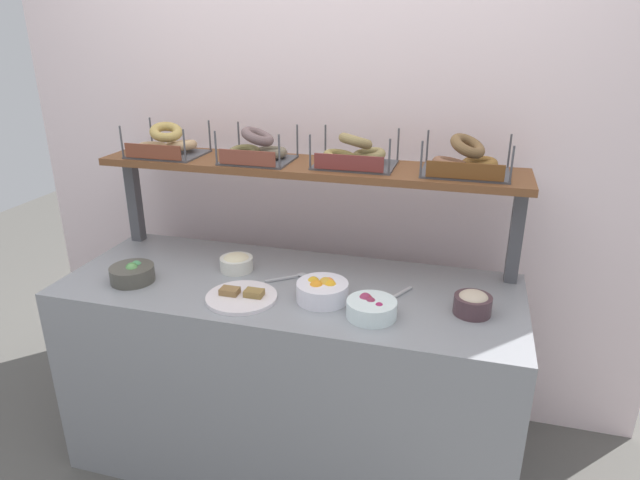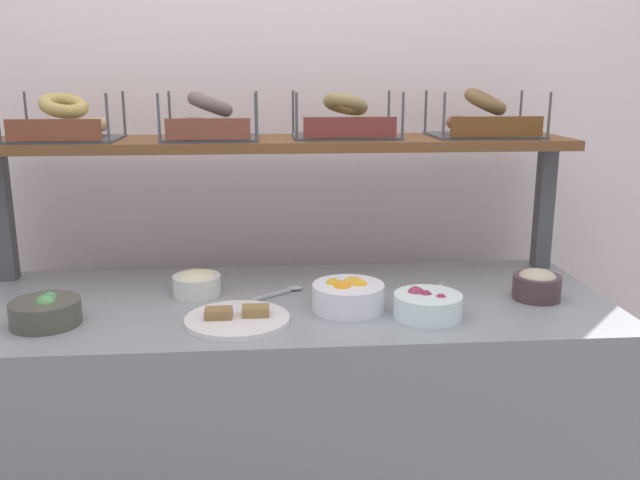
{
  "view_description": "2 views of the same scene",
  "coord_description": "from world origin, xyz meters",
  "px_view_note": "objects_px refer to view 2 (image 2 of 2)",
  "views": [
    {
      "loc": [
        0.66,
        -1.88,
        1.82
      ],
      "look_at": [
        0.12,
        0.04,
        1.04
      ],
      "focal_mm": 31.03,
      "sensor_mm": 36.0,
      "label": 1
    },
    {
      "loc": [
        -0.05,
        -1.81,
        1.47
      ],
      "look_at": [
        0.1,
        0.09,
        1.0
      ],
      "focal_mm": 37.72,
      "sensor_mm": 36.0,
      "label": 2
    }
  ],
  "objects_px": {
    "bagel_basket_poppy": "(210,123)",
    "bowl_veggie_mix": "(46,311)",
    "serving_plate_white": "(237,319)",
    "bowl_tuna_salad": "(537,284)",
    "bowl_beet_salad": "(427,305)",
    "bagel_basket_sesame": "(65,125)",
    "bagel_basket_everything": "(345,122)",
    "bagel_basket_cinnamon_raisin": "(484,121)",
    "bowl_fruit_salad": "(348,295)",
    "serving_spoon_by_edge": "(285,291)",
    "bowl_potato_salad": "(197,283)",
    "serving_spoon_near_plate": "(433,295)"
  },
  "relations": [
    {
      "from": "bowl_beet_salad",
      "to": "bowl_fruit_salad",
      "type": "bearing_deg",
      "value": 159.69
    },
    {
      "from": "bowl_fruit_salad",
      "to": "serving_spoon_by_edge",
      "type": "xyz_separation_m",
      "value": [
        -0.17,
        0.15,
        -0.03
      ]
    },
    {
      "from": "bowl_beet_salad",
      "to": "bagel_basket_everything",
      "type": "distance_m",
      "value": 0.65
    },
    {
      "from": "bowl_veggie_mix",
      "to": "serving_plate_white",
      "type": "bearing_deg",
      "value": -3.29
    },
    {
      "from": "bowl_beet_salad",
      "to": "bagel_basket_cinnamon_raisin",
      "type": "bearing_deg",
      "value": 58.4
    },
    {
      "from": "bowl_tuna_salad",
      "to": "serving_spoon_near_plate",
      "type": "xyz_separation_m",
      "value": [
        -0.29,
        0.03,
        -0.04
      ]
    },
    {
      "from": "bowl_veggie_mix",
      "to": "bagel_basket_sesame",
      "type": "height_order",
      "value": "bagel_basket_sesame"
    },
    {
      "from": "bowl_beet_salad",
      "to": "bagel_basket_sesame",
      "type": "relative_size",
      "value": 0.58
    },
    {
      "from": "serving_spoon_near_plate",
      "to": "bagel_basket_everything",
      "type": "relative_size",
      "value": 0.5
    },
    {
      "from": "bowl_tuna_salad",
      "to": "bagel_basket_sesame",
      "type": "distance_m",
      "value": 1.45
    },
    {
      "from": "bowl_beet_salad",
      "to": "serving_spoon_by_edge",
      "type": "height_order",
      "value": "bowl_beet_salad"
    },
    {
      "from": "bowl_veggie_mix",
      "to": "bowl_fruit_salad",
      "type": "bearing_deg",
      "value": 3.47
    },
    {
      "from": "bowl_potato_salad",
      "to": "bagel_basket_cinnamon_raisin",
      "type": "bearing_deg",
      "value": 12.56
    },
    {
      "from": "bowl_potato_salad",
      "to": "serving_spoon_by_edge",
      "type": "distance_m",
      "value": 0.26
    },
    {
      "from": "bowl_fruit_salad",
      "to": "bowl_potato_salad",
      "type": "height_order",
      "value": "bowl_fruit_salad"
    },
    {
      "from": "bowl_fruit_salad",
      "to": "bagel_basket_poppy",
      "type": "xyz_separation_m",
      "value": [
        -0.38,
        0.34,
        0.44
      ]
    },
    {
      "from": "bagel_basket_sesame",
      "to": "bowl_potato_salad",
      "type": "bearing_deg",
      "value": -24.99
    },
    {
      "from": "serving_spoon_near_plate",
      "to": "bagel_basket_poppy",
      "type": "distance_m",
      "value": 0.83
    },
    {
      "from": "bowl_beet_salad",
      "to": "bagel_basket_cinnamon_raisin",
      "type": "height_order",
      "value": "bagel_basket_cinnamon_raisin"
    },
    {
      "from": "bowl_tuna_salad",
      "to": "bagel_basket_sesame",
      "type": "relative_size",
      "value": 0.44
    },
    {
      "from": "bagel_basket_everything",
      "to": "bagel_basket_poppy",
      "type": "bearing_deg",
      "value": -176.06
    },
    {
      "from": "bowl_tuna_salad",
      "to": "serving_plate_white",
      "type": "relative_size",
      "value": 0.5
    },
    {
      "from": "bowl_tuna_salad",
      "to": "bagel_basket_everything",
      "type": "relative_size",
      "value": 0.42
    },
    {
      "from": "bowl_potato_salad",
      "to": "bowl_veggie_mix",
      "type": "relative_size",
      "value": 0.79
    },
    {
      "from": "bagel_basket_sesame",
      "to": "bagel_basket_cinnamon_raisin",
      "type": "xyz_separation_m",
      "value": [
        1.27,
        0.02,
        0.0
      ]
    },
    {
      "from": "serving_plate_white",
      "to": "bowl_tuna_salad",
      "type": "bearing_deg",
      "value": 8.14
    },
    {
      "from": "bowl_tuna_salad",
      "to": "serving_spoon_near_plate",
      "type": "distance_m",
      "value": 0.29
    },
    {
      "from": "bowl_fruit_salad",
      "to": "bagel_basket_poppy",
      "type": "relative_size",
      "value": 0.69
    },
    {
      "from": "bowl_tuna_salad",
      "to": "bagel_basket_sesame",
      "type": "height_order",
      "value": "bagel_basket_sesame"
    },
    {
      "from": "bagel_basket_sesame",
      "to": "bagel_basket_cinnamon_raisin",
      "type": "relative_size",
      "value": 0.93
    },
    {
      "from": "bowl_beet_salad",
      "to": "bagel_basket_sesame",
      "type": "height_order",
      "value": "bagel_basket_sesame"
    },
    {
      "from": "serving_spoon_by_edge",
      "to": "bagel_basket_cinnamon_raisin",
      "type": "xyz_separation_m",
      "value": [
        0.63,
        0.21,
        0.47
      ]
    },
    {
      "from": "serving_spoon_by_edge",
      "to": "serving_plate_white",
      "type": "bearing_deg",
      "value": -119.47
    },
    {
      "from": "bowl_beet_salad",
      "to": "bagel_basket_poppy",
      "type": "relative_size",
      "value": 0.64
    },
    {
      "from": "bowl_potato_salad",
      "to": "bowl_tuna_salad",
      "type": "bearing_deg",
      "value": -7.06
    },
    {
      "from": "bowl_beet_salad",
      "to": "serving_spoon_by_edge",
      "type": "distance_m",
      "value": 0.43
    },
    {
      "from": "bowl_potato_salad",
      "to": "serving_spoon_near_plate",
      "type": "height_order",
      "value": "bowl_potato_salad"
    },
    {
      "from": "serving_plate_white",
      "to": "bagel_basket_everything",
      "type": "relative_size",
      "value": 0.84
    },
    {
      "from": "bagel_basket_sesame",
      "to": "bagel_basket_poppy",
      "type": "height_order",
      "value": "bagel_basket_poppy"
    },
    {
      "from": "bowl_fruit_salad",
      "to": "bowl_veggie_mix",
      "type": "relative_size",
      "value": 1.11
    },
    {
      "from": "bowl_fruit_salad",
      "to": "bagel_basket_poppy",
      "type": "height_order",
      "value": "bagel_basket_poppy"
    },
    {
      "from": "bowl_beet_salad",
      "to": "serving_plate_white",
      "type": "xyz_separation_m",
      "value": [
        -0.5,
        -0.0,
        -0.02
      ]
    },
    {
      "from": "bowl_potato_salad",
      "to": "bowl_tuna_salad",
      "type": "xyz_separation_m",
      "value": [
        0.96,
        -0.12,
        0.01
      ]
    },
    {
      "from": "serving_spoon_near_plate",
      "to": "bagel_basket_sesame",
      "type": "xyz_separation_m",
      "value": [
        -1.06,
        0.26,
        0.47
      ]
    },
    {
      "from": "serving_spoon_by_edge",
      "to": "bowl_potato_salad",
      "type": "bearing_deg",
      "value": 177.6
    },
    {
      "from": "bowl_potato_salad",
      "to": "bagel_basket_poppy",
      "type": "height_order",
      "value": "bagel_basket_poppy"
    },
    {
      "from": "bagel_basket_poppy",
      "to": "bowl_veggie_mix",
      "type": "bearing_deg",
      "value": -135.86
    },
    {
      "from": "bowl_tuna_salad",
      "to": "bagel_basket_everything",
      "type": "height_order",
      "value": "bagel_basket_everything"
    },
    {
      "from": "serving_spoon_by_edge",
      "to": "bagel_basket_sesame",
      "type": "height_order",
      "value": "bagel_basket_sesame"
    },
    {
      "from": "bowl_potato_salad",
      "to": "bowl_beet_salad",
      "type": "distance_m",
      "value": 0.66
    }
  ]
}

